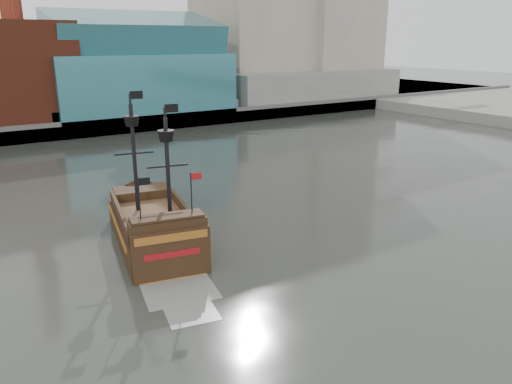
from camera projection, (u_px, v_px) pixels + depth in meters
ground at (427, 317)px, 26.92m from camera, size 400.00×400.00×0.00m
promenade_far at (54, 109)px, 100.46m from camera, size 220.00×60.00×2.00m
seawall at (95, 128)px, 76.70m from camera, size 220.00×1.00×2.60m
crane_a at (375, 20)px, 127.99m from camera, size 22.50×4.00×32.25m
crane_b at (373, 35)px, 142.04m from camera, size 19.10×4.00×26.25m
pirate_ship at (154, 231)px, 36.10m from camera, size 7.55×16.24×11.71m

